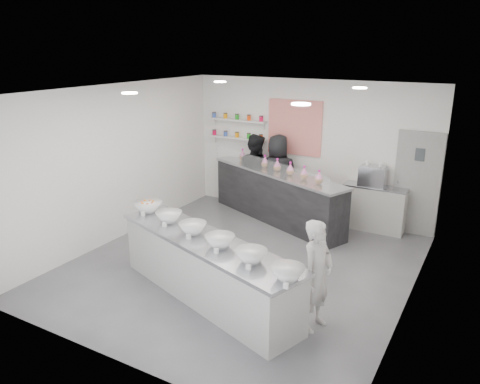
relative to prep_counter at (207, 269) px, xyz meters
name	(u,v)px	position (x,y,z in m)	size (l,w,h in m)	color
floor	(242,265)	(-0.07, 1.21, -0.48)	(6.00, 6.00, 0.00)	#515156
ceiling	(242,91)	(-0.07, 1.21, 2.52)	(6.00, 6.00, 0.00)	white
back_wall	(309,149)	(-0.07, 4.21, 1.02)	(5.50, 5.50, 0.00)	white
left_wall	(118,163)	(-2.82, 1.21, 1.02)	(6.00, 6.00, 0.00)	white
right_wall	(416,211)	(2.68, 1.21, 1.02)	(6.00, 6.00, 0.00)	white
back_door	(417,184)	(2.23, 4.18, 0.57)	(0.88, 0.04, 2.10)	gray
pattern_panel	(295,128)	(-0.42, 4.18, 1.47)	(1.25, 0.03, 1.20)	red
jar_shelf_lower	(237,138)	(-1.82, 4.11, 1.12)	(1.45, 0.22, 0.04)	silver
jar_shelf_upper	(237,120)	(-1.82, 4.11, 1.54)	(1.45, 0.22, 0.04)	silver
preserve_jars	(237,126)	(-1.82, 4.09, 1.40)	(1.45, 0.10, 0.56)	#D90941
downlight_0	(130,93)	(-1.47, 0.21, 2.50)	(0.24, 0.24, 0.02)	white
downlight_1	(301,104)	(1.33, 0.21, 2.50)	(0.24, 0.24, 0.02)	white
downlight_2	(220,82)	(-1.47, 2.81, 2.50)	(0.24, 0.24, 0.02)	white
downlight_3	(360,88)	(1.33, 2.81, 2.50)	(0.24, 0.24, 0.02)	white
prep_counter	(207,269)	(0.00, 0.00, 0.00)	(3.49, 0.79, 0.95)	#AFAFAA
back_bar	(276,196)	(-0.50, 3.49, 0.08)	(3.59, 0.66, 1.11)	black
sneeze_guard	(266,167)	(-0.62, 3.20, 0.79)	(3.54, 0.02, 0.30)	white
espresso_ledge	(374,208)	(1.48, 3.99, -0.01)	(1.27, 0.40, 0.94)	#AFAFAA
espresso_machine	(373,176)	(1.40, 3.99, 0.67)	(0.52, 0.36, 0.40)	#93969E
cup_stacks	(364,177)	(1.22, 3.99, 0.63)	(0.24, 0.24, 0.33)	tan
prep_bowls	(206,234)	(0.00, 0.00, 0.56)	(3.68, 0.53, 0.17)	white
label_cards	(196,253)	(0.17, -0.51, 0.51)	(3.31, 0.04, 0.07)	white
cookie_bags	(277,165)	(-0.50, 3.49, 0.78)	(2.56, 0.16, 0.28)	pink
woman_prep	(317,276)	(1.70, 0.08, 0.30)	(0.56, 0.37, 1.55)	#B8B5B2
staff_left	(255,173)	(-1.20, 3.81, 0.42)	(0.87, 0.68, 1.80)	black
staff_right	(278,176)	(-0.63, 3.81, 0.44)	(0.90, 0.59, 1.84)	black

